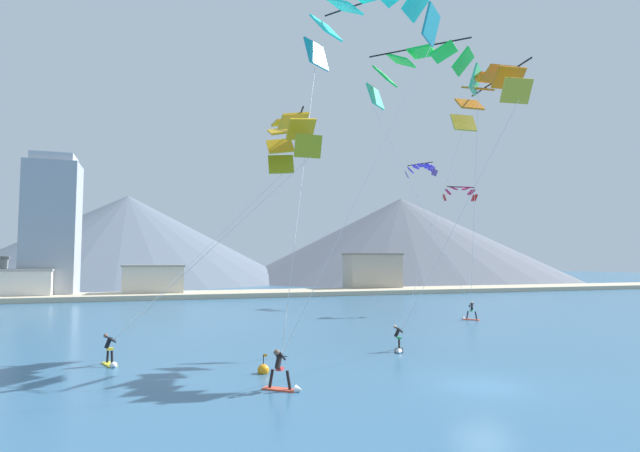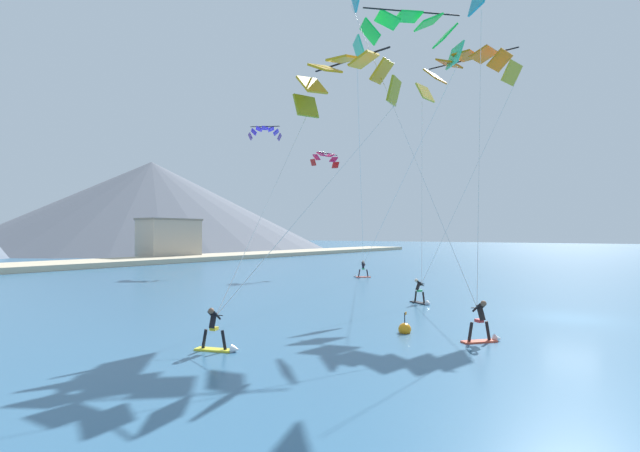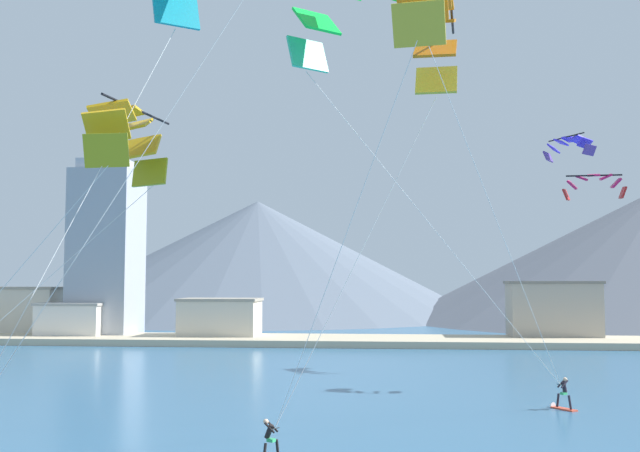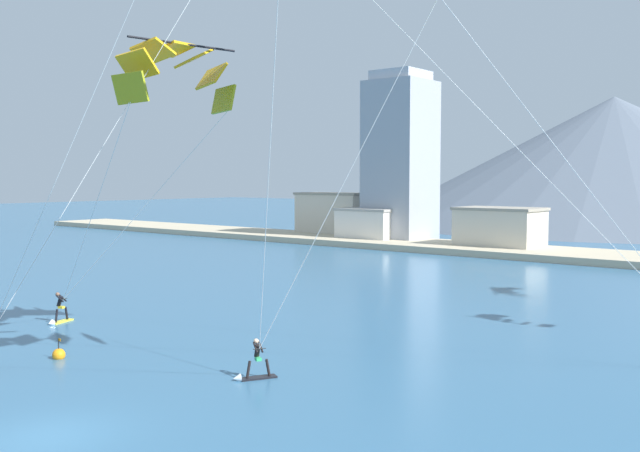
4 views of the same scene
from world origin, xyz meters
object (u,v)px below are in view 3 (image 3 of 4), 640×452
(parafoil_kite_near_lead, at_px, (125,137))
(parafoil_kite_far_left, at_px, (357,3))
(kitesurfer_far_left, at_px, (561,399))
(parafoil_kite_mid_center, at_px, (429,28))
(kitesurfer_mid_center, at_px, (267,451))
(parafoil_kite_distant_low_drift, at_px, (569,145))
(parafoil_kite_distant_high_outer, at_px, (594,183))

(parafoil_kite_near_lead, bearing_deg, parafoil_kite_far_left, 5.08)
(parafoil_kite_far_left, bearing_deg, parafoil_kite_near_lead, -174.92)
(kitesurfer_far_left, distance_m, parafoil_kite_far_left, 22.82)
(kitesurfer_far_left, height_order, parafoil_kite_far_left, parafoil_kite_far_left)
(parafoil_kite_mid_center, bearing_deg, kitesurfer_mid_center, 172.98)
(parafoil_kite_near_lead, distance_m, parafoil_kite_distant_low_drift, 37.66)
(kitesurfer_mid_center, xyz_separation_m, parafoil_kite_near_lead, (-6.28, 1.59, 12.23))
(kitesurfer_far_left, bearing_deg, parafoil_kite_distant_high_outer, 60.08)
(kitesurfer_mid_center, xyz_separation_m, kitesurfer_far_left, (13.60, 12.29, 0.08))
(parafoil_kite_mid_center, height_order, parafoil_kite_distant_low_drift, parafoil_kite_distant_low_drift)
(kitesurfer_far_left, xyz_separation_m, parafoil_kite_distant_low_drift, (5.14, 17.08, 16.68))
(kitesurfer_mid_center, bearing_deg, parafoil_kite_mid_center, -7.02)
(kitesurfer_mid_center, xyz_separation_m, parafoil_kite_far_left, (3.34, 2.45, 17.92))
(parafoil_kite_near_lead, bearing_deg, parafoil_kite_mid_center, -10.72)
(parafoil_kite_far_left, bearing_deg, parafoil_kite_distant_low_drift, 60.22)
(parafoil_kite_distant_high_outer, bearing_deg, parafoil_kite_near_lead, -143.46)
(parafoil_kite_near_lead, bearing_deg, kitesurfer_far_left, 28.29)
(parafoil_kite_far_left, relative_size, parafoil_kite_distant_high_outer, 4.82)
(parafoil_kite_mid_center, bearing_deg, parafoil_kite_distant_high_outer, 60.12)
(parafoil_kite_far_left, height_order, parafoil_kite_distant_high_outer, parafoil_kite_far_left)
(kitesurfer_far_left, relative_size, parafoil_kite_distant_high_outer, 0.46)
(parafoil_kite_near_lead, relative_size, parafoil_kite_far_left, 0.68)
(kitesurfer_far_left, relative_size, parafoil_kite_mid_center, 0.11)
(kitesurfer_far_left, height_order, parafoil_kite_mid_center, parafoil_kite_mid_center)
(parafoil_kite_far_left, bearing_deg, parafoil_kite_distant_high_outer, 49.70)
(parafoil_kite_near_lead, height_order, parafoil_kite_distant_high_outer, parafoil_kite_near_lead)
(parafoil_kite_near_lead, xyz_separation_m, parafoil_kite_far_left, (9.61, 0.86, 5.69))
(kitesurfer_mid_center, relative_size, parafoil_kite_near_lead, 0.14)
(parafoil_kite_mid_center, bearing_deg, kitesurfer_far_left, 60.14)
(parafoil_kite_near_lead, relative_size, parafoil_kite_mid_center, 0.79)
(kitesurfer_far_left, xyz_separation_m, parafoil_kite_near_lead, (-19.88, -10.70, 12.15))
(kitesurfer_mid_center, xyz_separation_m, parafoil_kite_distant_low_drift, (18.74, 29.37, 16.76))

